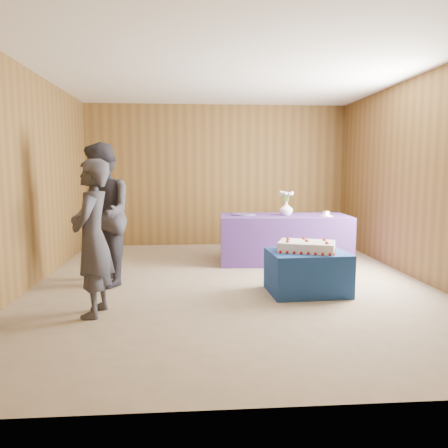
{
  "coord_description": "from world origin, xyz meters",
  "views": [
    {
      "loc": [
        -0.52,
        -5.5,
        1.45
      ],
      "look_at": [
        -0.09,
        0.1,
        0.76
      ],
      "focal_mm": 35.0,
      "sensor_mm": 36.0,
      "label": 1
    }
  ],
  "objects": [
    {
      "name": "ground",
      "position": [
        0.0,
        0.0,
        0.0
      ],
      "size": [
        6.0,
        6.0,
        0.0
      ],
      "primitive_type": "plane",
      "color": "gray",
      "rests_on": "ground"
    },
    {
      "name": "room_shell",
      "position": [
        0.0,
        0.0,
        1.8
      ],
      "size": [
        5.04,
        6.04,
        2.72
      ],
      "color": "brown",
      "rests_on": "ground"
    },
    {
      "name": "cake_table",
      "position": [
        0.86,
        -0.52,
        0.25
      ],
      "size": [
        0.93,
        0.74,
        0.5
      ],
      "primitive_type": "cube",
      "rotation": [
        0.0,
        0.0,
        0.05
      ],
      "color": "navy",
      "rests_on": "ground"
    },
    {
      "name": "serving_table",
      "position": [
        0.96,
        1.23,
        0.38
      ],
      "size": [
        2.05,
        1.03,
        0.75
      ],
      "primitive_type": "cube",
      "rotation": [
        0.0,
        0.0,
        -0.06
      ],
      "color": "#542E7F",
      "rests_on": "ground"
    },
    {
      "name": "sheet_cake",
      "position": [
        0.85,
        -0.5,
        0.56
      ],
      "size": [
        0.78,
        0.66,
        0.16
      ],
      "rotation": [
        0.0,
        0.0,
        -0.36
      ],
      "color": "white",
      "rests_on": "cake_table"
    },
    {
      "name": "vase",
      "position": [
        0.98,
        1.22,
        0.86
      ],
      "size": [
        0.24,
        0.24,
        0.21
      ],
      "primitive_type": "imported",
      "rotation": [
        0.0,
        0.0,
        -0.2
      ],
      "color": "white",
      "rests_on": "serving_table"
    },
    {
      "name": "flower_spray",
      "position": [
        0.98,
        1.22,
        1.11
      ],
      "size": [
        0.23,
        0.22,
        0.17
      ],
      "color": "#3B6E2C",
      "rests_on": "vase"
    },
    {
      "name": "platter",
      "position": [
        0.32,
        1.33,
        0.76
      ],
      "size": [
        0.39,
        0.39,
        0.02
      ],
      "primitive_type": "cylinder",
      "rotation": [
        0.0,
        0.0,
        -0.03
      ],
      "color": "#56478F",
      "rests_on": "serving_table"
    },
    {
      "name": "plate",
      "position": [
        1.56,
        1.04,
        0.76
      ],
      "size": [
        0.24,
        0.24,
        0.01
      ],
      "primitive_type": "cylinder",
      "rotation": [
        0.0,
        0.0,
        0.28
      ],
      "color": "white",
      "rests_on": "serving_table"
    },
    {
      "name": "cake_slice",
      "position": [
        1.56,
        1.04,
        0.8
      ],
      "size": [
        0.1,
        0.09,
        0.09
      ],
      "rotation": [
        0.0,
        0.0,
        0.5
      ],
      "color": "white",
      "rests_on": "plate"
    },
    {
      "name": "knife",
      "position": [
        1.64,
        0.88,
        0.75
      ],
      "size": [
        0.26,
        0.09,
        0.0
      ],
      "primitive_type": "cube",
      "rotation": [
        0.0,
        0.0,
        -0.26
      ],
      "color": "silver",
      "rests_on": "serving_table"
    },
    {
      "name": "guest_left",
      "position": [
        -1.49,
        -1.14,
        0.78
      ],
      "size": [
        0.42,
        0.6,
        1.57
      ],
      "primitive_type": "imported",
      "rotation": [
        0.0,
        0.0,
        -1.64
      ],
      "color": "#33333D",
      "rests_on": "ground"
    },
    {
      "name": "guest_right",
      "position": [
        -1.63,
        0.01,
        0.9
      ],
      "size": [
        0.99,
        1.08,
        1.8
      ],
      "primitive_type": "imported",
      "rotation": [
        0.0,
        0.0,
        -1.12
      ],
      "color": "#2F2E37",
      "rests_on": "ground"
    }
  ]
}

